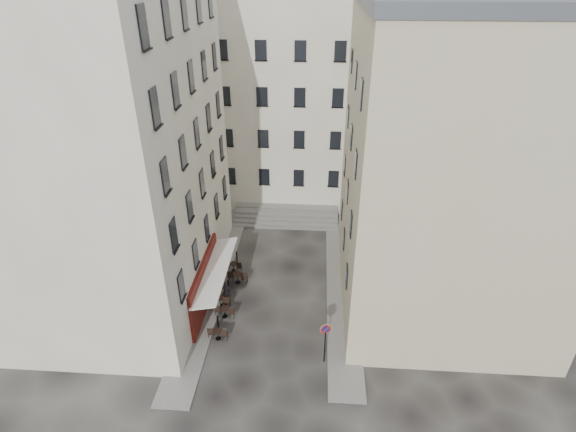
# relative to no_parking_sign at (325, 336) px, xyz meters

# --- Properties ---
(ground) EXTENTS (90.00, 90.00, 0.00)m
(ground) POSITION_rel_no_parking_sign_xyz_m (-3.30, 3.27, -1.97)
(ground) COLOR black
(ground) RESTS_ON ground
(sidewalk_left) EXTENTS (2.00, 22.00, 0.12)m
(sidewalk_left) POSITION_rel_no_parking_sign_xyz_m (-7.80, 7.27, -1.91)
(sidewalk_left) COLOR slate
(sidewalk_left) RESTS_ON ground
(sidewalk_right) EXTENTS (2.00, 18.00, 0.12)m
(sidewalk_right) POSITION_rel_no_parking_sign_xyz_m (1.20, 6.27, -1.91)
(sidewalk_right) COLOR slate
(sidewalk_right) RESTS_ON ground
(building_left) EXTENTS (12.20, 16.20, 20.60)m
(building_left) POSITION_rel_no_parking_sign_xyz_m (-13.80, 6.27, 8.34)
(building_left) COLOR beige
(building_left) RESTS_ON ground
(building_right) EXTENTS (12.20, 14.20, 18.60)m
(building_right) POSITION_rel_no_parking_sign_xyz_m (7.20, 6.77, 7.34)
(building_right) COLOR #BFB38E
(building_right) RESTS_ON ground
(building_back) EXTENTS (18.20, 10.20, 18.60)m
(building_back) POSITION_rel_no_parking_sign_xyz_m (-4.30, 22.27, 7.34)
(building_back) COLOR beige
(building_back) RESTS_ON ground
(cafe_storefront) EXTENTS (1.74, 7.30, 3.50)m
(cafe_storefront) POSITION_rel_no_parking_sign_xyz_m (-7.62, 4.27, -0.09)
(cafe_storefront) COLOR #4A0E0A
(cafe_storefront) RESTS_ON ground
(stone_steps) EXTENTS (9.00, 3.15, 0.80)m
(stone_steps) POSITION_rel_no_parking_sign_xyz_m (-3.30, 15.84, -1.57)
(stone_steps) COLOR slate
(stone_steps) RESTS_ON ground
(bollard_near) EXTENTS (0.12, 0.12, 0.98)m
(bollard_near) POSITION_rel_no_parking_sign_xyz_m (-6.55, 2.27, -1.45)
(bollard_near) COLOR black
(bollard_near) RESTS_ON ground
(bollard_mid) EXTENTS (0.12, 0.12, 0.98)m
(bollard_mid) POSITION_rel_no_parking_sign_xyz_m (-6.55, 5.77, -1.45)
(bollard_mid) COLOR black
(bollard_mid) RESTS_ON ground
(bollard_far) EXTENTS (0.12, 0.12, 0.98)m
(bollard_far) POSITION_rel_no_parking_sign_xyz_m (-6.55, 9.27, -1.45)
(bollard_far) COLOR black
(bollard_far) RESTS_ON ground
(no_parking_sign) EXTENTS (0.62, 0.21, 2.78)m
(no_parking_sign) POSITION_rel_no_parking_sign_xyz_m (0.00, 0.00, 0.00)
(no_parking_sign) COLOR black
(no_parking_sign) RESTS_ON ground
(bistro_table_a) EXTENTS (1.22, 0.57, 0.85)m
(bistro_table_a) POSITION_rel_no_parking_sign_xyz_m (-6.36, 1.34, -1.53)
(bistro_table_a) COLOR black
(bistro_table_a) RESTS_ON ground
(bistro_table_b) EXTENTS (1.27, 0.60, 0.90)m
(bistro_table_b) POSITION_rel_no_parking_sign_xyz_m (-6.31, 3.29, -1.51)
(bistro_table_b) COLOR black
(bistro_table_b) RESTS_ON ground
(bistro_table_c) EXTENTS (1.35, 0.63, 0.95)m
(bistro_table_c) POSITION_rel_no_parking_sign_xyz_m (-6.80, 4.24, -1.49)
(bistro_table_c) COLOR black
(bistro_table_c) RESTS_ON ground
(bistro_table_d) EXTENTS (1.42, 0.66, 1.00)m
(bistro_table_d) POSITION_rel_no_parking_sign_xyz_m (-6.07, 6.82, -1.46)
(bistro_table_d) COLOR black
(bistro_table_d) RESTS_ON ground
(bistro_table_e) EXTENTS (1.24, 0.58, 0.87)m
(bistro_table_e) POSITION_rel_no_parking_sign_xyz_m (-6.61, 8.18, -1.53)
(bistro_table_e) COLOR black
(bistro_table_e) RESTS_ON ground
(pedestrian) EXTENTS (0.64, 0.46, 1.65)m
(pedestrian) POSITION_rel_no_parking_sign_xyz_m (-6.50, 4.78, -1.14)
(pedestrian) COLOR black
(pedestrian) RESTS_ON ground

